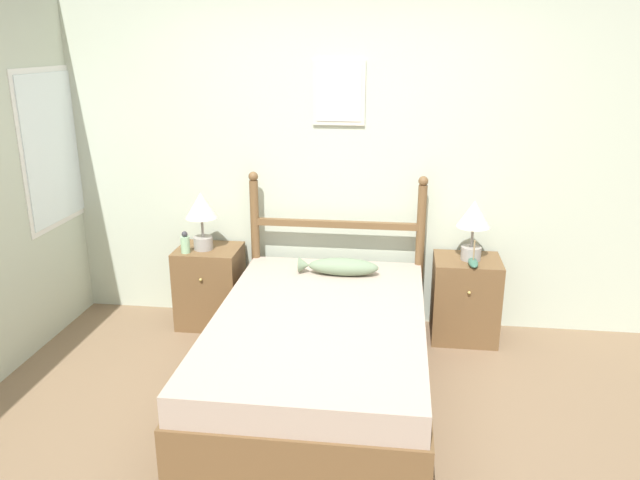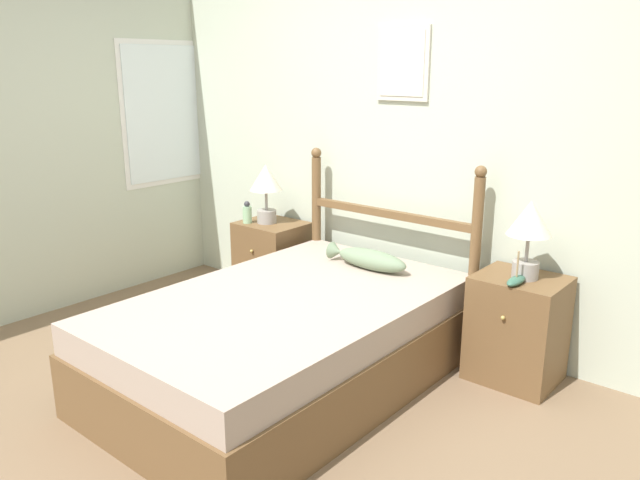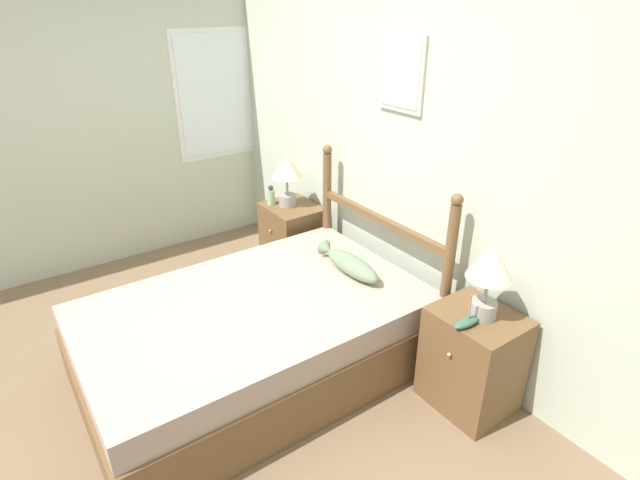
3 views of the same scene
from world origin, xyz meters
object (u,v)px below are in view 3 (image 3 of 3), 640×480
object	(u,v)px
table_lamp_right	(490,269)
bottle	(271,196)
table_lamp_left	(287,171)
nightstand_right	(472,360)
fish_pillow	(350,264)
bed	(256,336)
model_boat	(468,321)
nightstand_left	(293,239)

from	to	relation	value
table_lamp_right	bottle	distance (m)	2.11
table_lamp_left	table_lamp_right	distance (m)	1.99
table_lamp_left	table_lamp_right	world-z (taller)	same
nightstand_right	table_lamp_left	size ratio (longest dim) A/B	1.41
fish_pillow	nightstand_right	bearing A→B (deg)	11.65
table_lamp_left	table_lamp_right	xyz separation A→B (m)	(1.99, 0.02, 0.00)
nightstand_right	bed	bearing A→B (deg)	-137.51
nightstand_right	table_lamp_left	world-z (taller)	table_lamp_left
nightstand_right	model_boat	bearing A→B (deg)	-80.75
bed	bottle	size ratio (longest dim) A/B	12.46
fish_pillow	table_lamp_left	bearing A→B (deg)	171.05
nightstand_left	model_boat	bearing A→B (deg)	-3.80
nightstand_left	model_boat	world-z (taller)	model_boat
bed	nightstand_right	size ratio (longest dim) A/B	3.35
table_lamp_left	table_lamp_right	bearing A→B (deg)	0.54
model_boat	table_lamp_left	bearing A→B (deg)	176.90
table_lamp_left	model_boat	xyz separation A→B (m)	(1.99, -0.11, -0.27)
bottle	fish_pillow	xyz separation A→B (m)	(1.16, -0.07, -0.11)
table_lamp_left	bottle	distance (m)	0.27
nightstand_right	fish_pillow	world-z (taller)	fish_pillow
nightstand_left	table_lamp_right	bearing A→B (deg)	-0.11
bed	table_lamp_left	size ratio (longest dim) A/B	4.73
bed	table_lamp_left	distance (m)	1.48
nightstand_right	table_lamp_right	world-z (taller)	table_lamp_right
bed	table_lamp_left	xyz separation A→B (m)	(-1.00, 0.87, 0.66)
nightstand_left	model_boat	xyz separation A→B (m)	(1.97, -0.13, 0.33)
table_lamp_right	model_boat	distance (m)	0.30
bottle	table_lamp_right	bearing A→B (deg)	3.19
nightstand_left	bottle	world-z (taller)	bottle
bottle	fish_pillow	bearing A→B (deg)	-3.36
bed	bottle	world-z (taller)	bottle
table_lamp_left	model_boat	distance (m)	2.02
fish_pillow	table_lamp_right	bearing A→B (deg)	11.22
nightstand_right	table_lamp_right	size ratio (longest dim) A/B	1.41
table_lamp_right	model_boat	bearing A→B (deg)	-87.95
table_lamp_left	fish_pillow	distance (m)	1.12
table_lamp_left	table_lamp_right	size ratio (longest dim) A/B	1.00
bottle	model_boat	bearing A→B (deg)	-0.27
table_lamp_left	model_boat	world-z (taller)	table_lamp_left
bed	fish_pillow	distance (m)	0.78
nightstand_right	fish_pillow	size ratio (longest dim) A/B	1.08
table_lamp_right	model_boat	world-z (taller)	table_lamp_right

